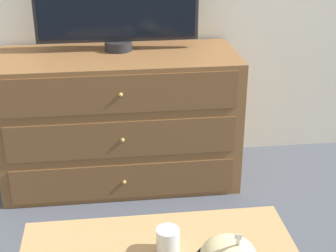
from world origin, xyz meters
The scene contains 3 objects.
ground_plane centered at (0.00, 0.00, 0.00)m, with size 12.00×12.00×0.00m, color #474C56.
dresser centered at (0.08, -0.32, 0.40)m, with size 1.40×0.60×0.81m.
drink_cup centered at (0.20, -1.73, 0.54)m, with size 0.08×0.08×0.09m.
Camera 1 is at (0.02, -3.21, 1.65)m, focal length 55.00 mm.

